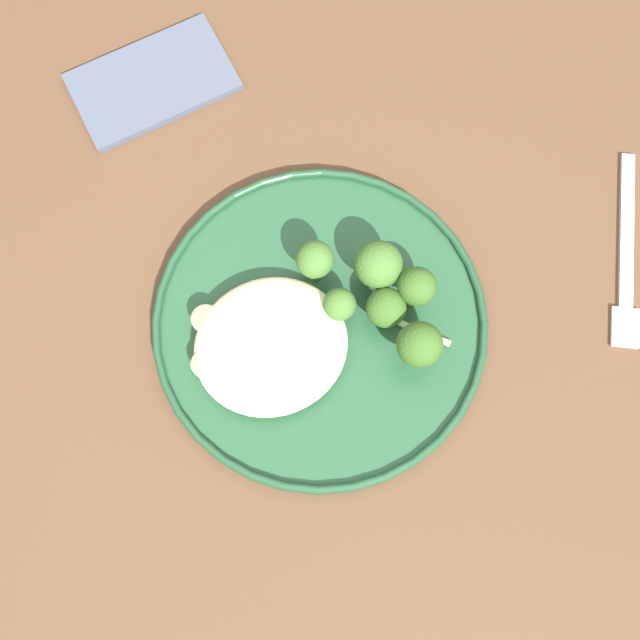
{
  "coord_description": "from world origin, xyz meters",
  "views": [
    {
      "loc": [
        -0.02,
        -0.13,
        1.41
      ],
      "look_at": [
        0.05,
        0.04,
        0.76
      ],
      "focal_mm": 44.45,
      "sensor_mm": 36.0,
      "label": 1
    }
  ],
  "objects_px": {
    "seared_scallop_left_edge": "(290,352)",
    "folded_napkin": "(153,82)",
    "seared_scallop_tilted_round": "(317,352)",
    "broccoli_floret_near_rim": "(420,345)",
    "seared_scallop_right_edge": "(245,319)",
    "broccoli_floret_front_edge": "(315,260)",
    "broccoli_floret_tall_stalk": "(386,308)",
    "seared_scallop_large_seared": "(255,371)",
    "seared_scallop_center_golden": "(206,365)",
    "broccoli_floret_split_head": "(340,305)",
    "broccoli_floret_right_tilted": "(417,287)",
    "seared_scallop_tiny_bay": "(206,320)",
    "broccoli_floret_left_leaning": "(378,265)",
    "dinner_fork": "(626,256)",
    "dinner_plate": "(320,324)"
  },
  "relations": [
    {
      "from": "dinner_plate",
      "to": "seared_scallop_tilted_round",
      "type": "height_order",
      "value": "seared_scallop_tilted_round"
    },
    {
      "from": "seared_scallop_right_edge",
      "to": "broccoli_floret_right_tilted",
      "type": "xyz_separation_m",
      "value": [
        0.14,
        -0.04,
        0.03
      ]
    },
    {
      "from": "seared_scallop_left_edge",
      "to": "dinner_fork",
      "type": "relative_size",
      "value": 0.18
    },
    {
      "from": "broccoli_floret_split_head",
      "to": "broccoli_floret_front_edge",
      "type": "xyz_separation_m",
      "value": [
        -0.01,
        0.04,
        0.01
      ]
    },
    {
      "from": "seared_scallop_center_golden",
      "to": "dinner_plate",
      "type": "bearing_deg",
      "value": 0.68
    },
    {
      "from": "seared_scallop_right_edge",
      "to": "seared_scallop_left_edge",
      "type": "distance_m",
      "value": 0.05
    },
    {
      "from": "seared_scallop_center_golden",
      "to": "broccoli_floret_front_edge",
      "type": "xyz_separation_m",
      "value": [
        0.12,
        0.04,
        0.02
      ]
    },
    {
      "from": "broccoli_floret_right_tilted",
      "to": "folded_napkin",
      "type": "bearing_deg",
      "value": 115.54
    },
    {
      "from": "seared_scallop_tilted_round",
      "to": "broccoli_floret_near_rim",
      "type": "relative_size",
      "value": 0.57
    },
    {
      "from": "seared_scallop_large_seared",
      "to": "broccoli_floret_right_tilted",
      "type": "relative_size",
      "value": 0.43
    },
    {
      "from": "broccoli_floret_split_head",
      "to": "folded_napkin",
      "type": "distance_m",
      "value": 0.29
    },
    {
      "from": "seared_scallop_tilted_round",
      "to": "broccoli_floret_split_head",
      "type": "distance_m",
      "value": 0.04
    },
    {
      "from": "broccoli_floret_split_head",
      "to": "dinner_fork",
      "type": "relative_size",
      "value": 0.24
    },
    {
      "from": "broccoli_floret_tall_stalk",
      "to": "dinner_fork",
      "type": "distance_m",
      "value": 0.23
    },
    {
      "from": "dinner_plate",
      "to": "seared_scallop_right_edge",
      "type": "height_order",
      "value": "seared_scallop_right_edge"
    },
    {
      "from": "broccoli_floret_right_tilted",
      "to": "dinner_plate",
      "type": "bearing_deg",
      "value": 172.61
    },
    {
      "from": "broccoli_floret_tall_stalk",
      "to": "broccoli_floret_near_rim",
      "type": "height_order",
      "value": "broccoli_floret_near_rim"
    },
    {
      "from": "broccoli_floret_split_head",
      "to": "broccoli_floret_front_edge",
      "type": "distance_m",
      "value": 0.04
    },
    {
      "from": "seared_scallop_large_seared",
      "to": "folded_napkin",
      "type": "bearing_deg",
      "value": 88.4
    },
    {
      "from": "seared_scallop_center_golden",
      "to": "seared_scallop_tiny_bay",
      "type": "bearing_deg",
      "value": 69.76
    },
    {
      "from": "folded_napkin",
      "to": "broccoli_floret_near_rim",
      "type": "bearing_deg",
      "value": -70.25
    },
    {
      "from": "broccoli_floret_tall_stalk",
      "to": "broccoli_floret_front_edge",
      "type": "distance_m",
      "value": 0.07
    },
    {
      "from": "seared_scallop_right_edge",
      "to": "seared_scallop_large_seared",
      "type": "bearing_deg",
      "value": -99.81
    },
    {
      "from": "seared_scallop_tiny_bay",
      "to": "broccoli_floret_front_edge",
      "type": "xyz_separation_m",
      "value": [
        0.1,
        0.01,
        0.02
      ]
    },
    {
      "from": "seared_scallop_center_golden",
      "to": "broccoli_floret_front_edge",
      "type": "distance_m",
      "value": 0.13
    },
    {
      "from": "seared_scallop_right_edge",
      "to": "folded_napkin",
      "type": "relative_size",
      "value": 0.17
    },
    {
      "from": "seared_scallop_center_golden",
      "to": "dinner_fork",
      "type": "height_order",
      "value": "seared_scallop_center_golden"
    },
    {
      "from": "seared_scallop_center_golden",
      "to": "seared_scallop_tilted_round",
      "type": "bearing_deg",
      "value": -15.07
    },
    {
      "from": "seared_scallop_tiny_bay",
      "to": "dinner_fork",
      "type": "xyz_separation_m",
      "value": [
        0.37,
        -0.08,
        -0.02
      ]
    },
    {
      "from": "seared_scallop_large_seared",
      "to": "folded_napkin",
      "type": "relative_size",
      "value": 0.16
    },
    {
      "from": "broccoli_floret_right_tilted",
      "to": "folded_napkin",
      "type": "relative_size",
      "value": 0.37
    },
    {
      "from": "seared_scallop_right_edge",
      "to": "broccoli_floret_tall_stalk",
      "type": "xyz_separation_m",
      "value": [
        0.11,
        -0.04,
        0.02
      ]
    },
    {
      "from": "seared_scallop_right_edge",
      "to": "broccoli_floret_front_edge",
      "type": "height_order",
      "value": "broccoli_floret_front_edge"
    },
    {
      "from": "dinner_plate",
      "to": "seared_scallop_left_edge",
      "type": "height_order",
      "value": "seared_scallop_left_edge"
    },
    {
      "from": "seared_scallop_large_seared",
      "to": "seared_scallop_center_golden",
      "type": "distance_m",
      "value": 0.04
    },
    {
      "from": "seared_scallop_left_edge",
      "to": "folded_napkin",
      "type": "bearing_deg",
      "value": 94.64
    },
    {
      "from": "seared_scallop_left_edge",
      "to": "broccoli_floret_split_head",
      "type": "height_order",
      "value": "broccoli_floret_split_head"
    },
    {
      "from": "broccoli_floret_tall_stalk",
      "to": "broccoli_floret_near_rim",
      "type": "bearing_deg",
      "value": -75.48
    },
    {
      "from": "broccoli_floret_right_tilted",
      "to": "folded_napkin",
      "type": "distance_m",
      "value": 0.33
    },
    {
      "from": "seared_scallop_tilted_round",
      "to": "broccoli_floret_near_rim",
      "type": "bearing_deg",
      "value": -22.27
    },
    {
      "from": "seared_scallop_large_seared",
      "to": "seared_scallop_tilted_round",
      "type": "height_order",
      "value": "seared_scallop_tilted_round"
    },
    {
      "from": "broccoli_floret_left_leaning",
      "to": "folded_napkin",
      "type": "relative_size",
      "value": 0.39
    },
    {
      "from": "seared_scallop_left_edge",
      "to": "folded_napkin",
      "type": "distance_m",
      "value": 0.3
    },
    {
      "from": "dinner_fork",
      "to": "seared_scallop_center_golden",
      "type": "bearing_deg",
      "value": 173.86
    },
    {
      "from": "broccoli_floret_tall_stalk",
      "to": "folded_napkin",
      "type": "height_order",
      "value": "broccoli_floret_tall_stalk"
    },
    {
      "from": "seared_scallop_tiny_bay",
      "to": "broccoli_floret_left_leaning",
      "type": "relative_size",
      "value": 0.41
    },
    {
      "from": "seared_scallop_tilted_round",
      "to": "broccoli_floret_tall_stalk",
      "type": "distance_m",
      "value": 0.07
    },
    {
      "from": "broccoli_floret_tall_stalk",
      "to": "seared_scallop_large_seared",
      "type": "bearing_deg",
      "value": -177.41
    },
    {
      "from": "seared_scallop_left_edge",
      "to": "broccoli_floret_right_tilted",
      "type": "height_order",
      "value": "broccoli_floret_right_tilted"
    },
    {
      "from": "seared_scallop_left_edge",
      "to": "broccoli_floret_front_edge",
      "type": "distance_m",
      "value": 0.08
    }
  ]
}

